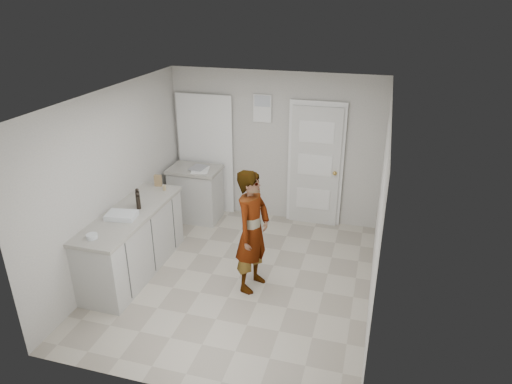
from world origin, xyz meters
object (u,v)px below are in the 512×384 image
(person, at_px, (252,231))
(oil_cruet_a, at_px, (138,201))
(oil_cruet_b, at_px, (138,198))
(egg_bowl, at_px, (92,236))
(cake_mix_box, at_px, (158,181))
(spice_jar, at_px, (164,188))
(baking_dish, at_px, (122,216))

(person, bearing_deg, oil_cruet_a, 103.01)
(oil_cruet_b, xyz_separation_m, egg_bowl, (-0.09, -0.95, -0.10))
(egg_bowl, bearing_deg, person, 26.20)
(oil_cruet_a, relative_size, egg_bowl, 1.75)
(cake_mix_box, height_order, spice_jar, cake_mix_box)
(spice_jar, bearing_deg, person, -23.89)
(spice_jar, height_order, oil_cruet_b, oil_cruet_b)
(cake_mix_box, distance_m, oil_cruet_b, 0.71)
(baking_dish, bearing_deg, oil_cruet_b, 84.70)
(spice_jar, distance_m, baking_dish, 0.98)
(baking_dish, xyz_separation_m, egg_bowl, (-0.06, -0.57, -0.00))
(egg_bowl, bearing_deg, oil_cruet_a, 81.13)
(person, relative_size, baking_dish, 4.03)
(cake_mix_box, xyz_separation_m, baking_dish, (0.03, -1.09, -0.06))
(cake_mix_box, xyz_separation_m, oil_cruet_b, (0.06, -0.71, 0.04))
(person, xyz_separation_m, baking_dish, (-1.68, -0.28, 0.13))
(person, distance_m, cake_mix_box, 1.90)
(person, height_order, oil_cruet_a, person)
(spice_jar, xyz_separation_m, oil_cruet_b, (-0.10, -0.59, 0.09))
(person, distance_m, egg_bowl, 1.94)
(person, distance_m, spice_jar, 1.70)
(baking_dish, bearing_deg, oil_cruet_a, 75.14)
(egg_bowl, bearing_deg, oil_cruet_b, 84.52)
(baking_dish, bearing_deg, spice_jar, 82.19)
(oil_cruet_b, distance_m, egg_bowl, 0.96)
(person, height_order, baking_dish, person)
(oil_cruet_a, bearing_deg, person, -0.72)
(baking_dish, bearing_deg, egg_bowl, -95.61)
(oil_cruet_a, xyz_separation_m, oil_cruet_b, (-0.05, 0.07, 0.01))
(person, bearing_deg, oil_cruet_b, 100.45)
(spice_jar, height_order, baking_dish, spice_jar)
(person, relative_size, oil_cruet_b, 6.29)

